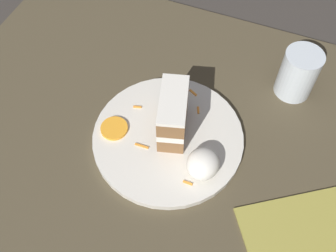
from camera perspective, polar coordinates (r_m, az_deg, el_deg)
name	(u,v)px	position (r m, az deg, el deg)	size (l,w,h in m)	color
ground_plane	(161,172)	(0.78, -0.98, -6.70)	(6.00, 6.00, 0.00)	#38332D
dining_table	(161,169)	(0.77, -1.00, -6.23)	(0.90, 1.03, 0.03)	#4C422D
plate	(168,137)	(0.78, 0.00, -1.67)	(0.30, 0.30, 0.01)	silver
cake_slice	(173,114)	(0.74, 0.74, 1.74)	(0.12, 0.08, 0.10)	brown
cream_dollop	(203,164)	(0.72, 5.12, -5.45)	(0.07, 0.06, 0.04)	white
orange_garnish	(114,128)	(0.79, -7.81, -0.33)	(0.05, 0.05, 0.01)	orange
carrot_shreds_scatter	(169,128)	(0.78, 0.16, -0.24)	(0.21, 0.17, 0.00)	orange
drinking_glass	(297,76)	(0.86, 18.23, 6.93)	(0.08, 0.08, 0.11)	silver
menu_card	(317,241)	(0.74, 20.78, -15.28)	(0.17, 0.24, 0.00)	#9E933D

